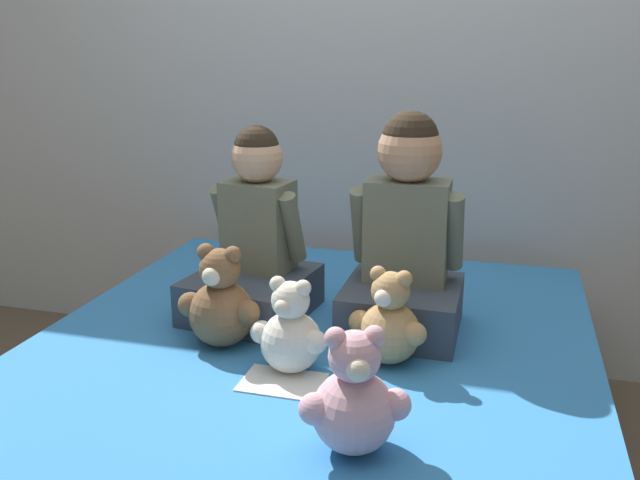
{
  "coord_description": "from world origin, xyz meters",
  "views": [
    {
      "loc": [
        0.51,
        -1.65,
        1.34
      ],
      "look_at": [
        0.0,
        0.17,
        0.78
      ],
      "focal_mm": 38.0,
      "sensor_mm": 36.0,
      "label": 1
    }
  ],
  "objects_px": {
    "sign_card": "(281,382)",
    "teddy_bear_between_children": "(291,333)",
    "child_on_left": "(255,247)",
    "teddy_bear_held_by_right_child": "(389,323)",
    "teddy_bear_at_foot_of_bed": "(354,400)",
    "child_on_right": "(405,241)",
    "bed": "(304,431)",
    "teddy_bear_held_by_left_child": "(221,304)"
  },
  "relations": [
    {
      "from": "sign_card",
      "to": "teddy_bear_between_children",
      "type": "bearing_deg",
      "value": 87.59
    },
    {
      "from": "sign_card",
      "to": "child_on_left",
      "type": "bearing_deg",
      "value": 118.15
    },
    {
      "from": "teddy_bear_held_by_right_child",
      "to": "child_on_left",
      "type": "bearing_deg",
      "value": 168.08
    },
    {
      "from": "teddy_bear_at_foot_of_bed",
      "to": "sign_card",
      "type": "xyz_separation_m",
      "value": [
        -0.24,
        0.24,
        -0.12
      ]
    },
    {
      "from": "child_on_left",
      "to": "teddy_bear_between_children",
      "type": "height_order",
      "value": "child_on_left"
    },
    {
      "from": "child_on_right",
      "to": "teddy_bear_held_by_right_child",
      "type": "relative_size",
      "value": 2.44
    },
    {
      "from": "bed",
      "to": "child_on_right",
      "type": "height_order",
      "value": "child_on_right"
    },
    {
      "from": "teddy_bear_held_by_left_child",
      "to": "child_on_left",
      "type": "bearing_deg",
      "value": 92.68
    },
    {
      "from": "child_on_right",
      "to": "teddy_bear_between_children",
      "type": "xyz_separation_m",
      "value": [
        -0.24,
        -0.36,
        -0.16
      ]
    },
    {
      "from": "bed",
      "to": "teddy_bear_at_foot_of_bed",
      "type": "bearing_deg",
      "value": -60.34
    },
    {
      "from": "child_on_left",
      "to": "teddy_bear_held_by_right_child",
      "type": "height_order",
      "value": "child_on_left"
    },
    {
      "from": "child_on_left",
      "to": "child_on_right",
      "type": "distance_m",
      "value": 0.48
    },
    {
      "from": "teddy_bear_held_by_right_child",
      "to": "teddy_bear_held_by_left_child",
      "type": "bearing_deg",
      "value": -162.47
    },
    {
      "from": "teddy_bear_between_children",
      "to": "sign_card",
      "type": "relative_size",
      "value": 1.23
    },
    {
      "from": "teddy_bear_at_foot_of_bed",
      "to": "sign_card",
      "type": "bearing_deg",
      "value": 114.21
    },
    {
      "from": "teddy_bear_at_foot_of_bed",
      "to": "sign_card",
      "type": "height_order",
      "value": "teddy_bear_at_foot_of_bed"
    },
    {
      "from": "teddy_bear_held_by_right_child",
      "to": "bed",
      "type": "bearing_deg",
      "value": -163.01
    },
    {
      "from": "teddy_bear_held_by_right_child",
      "to": "teddy_bear_at_foot_of_bed",
      "type": "height_order",
      "value": "teddy_bear_at_foot_of_bed"
    },
    {
      "from": "child_on_right",
      "to": "teddy_bear_held_by_left_child",
      "type": "bearing_deg",
      "value": -151.34
    },
    {
      "from": "child_on_left",
      "to": "teddy_bear_at_foot_of_bed",
      "type": "xyz_separation_m",
      "value": [
        0.48,
        -0.67,
        -0.1
      ]
    },
    {
      "from": "child_on_left",
      "to": "teddy_bear_between_children",
      "type": "relative_size",
      "value": 2.3
    },
    {
      "from": "teddy_bear_between_children",
      "to": "sign_card",
      "type": "xyz_separation_m",
      "value": [
        -0.0,
        -0.07,
        -0.11
      ]
    },
    {
      "from": "bed",
      "to": "teddy_bear_held_by_left_child",
      "type": "distance_m",
      "value": 0.45
    },
    {
      "from": "child_on_right",
      "to": "teddy_bear_at_foot_of_bed",
      "type": "height_order",
      "value": "child_on_right"
    },
    {
      "from": "teddy_bear_held_by_left_child",
      "to": "sign_card",
      "type": "relative_size",
      "value": 1.42
    },
    {
      "from": "child_on_left",
      "to": "child_on_right",
      "type": "relative_size",
      "value": 0.91
    },
    {
      "from": "teddy_bear_held_by_right_child",
      "to": "teddy_bear_between_children",
      "type": "bearing_deg",
      "value": -138.22
    },
    {
      "from": "bed",
      "to": "teddy_bear_at_foot_of_bed",
      "type": "xyz_separation_m",
      "value": [
        0.24,
        -0.42,
        0.37
      ]
    },
    {
      "from": "teddy_bear_between_children",
      "to": "bed",
      "type": "bearing_deg",
      "value": 97.99
    },
    {
      "from": "bed",
      "to": "teddy_bear_held_by_right_child",
      "type": "distance_m",
      "value": 0.44
    },
    {
      "from": "sign_card",
      "to": "teddy_bear_held_by_left_child",
      "type": "bearing_deg",
      "value": 143.97
    },
    {
      "from": "teddy_bear_between_children",
      "to": "teddy_bear_at_foot_of_bed",
      "type": "relative_size",
      "value": 0.91
    },
    {
      "from": "child_on_left",
      "to": "sign_card",
      "type": "relative_size",
      "value": 2.83
    },
    {
      "from": "child_on_left",
      "to": "child_on_right",
      "type": "bearing_deg",
      "value": 8.1
    },
    {
      "from": "teddy_bear_held_by_left_child",
      "to": "teddy_bear_held_by_right_child",
      "type": "relative_size",
      "value": 1.12
    },
    {
      "from": "teddy_bear_held_by_right_child",
      "to": "teddy_bear_at_foot_of_bed",
      "type": "xyz_separation_m",
      "value": [
        0.0,
        -0.43,
        0.01
      ]
    },
    {
      "from": "teddy_bear_between_children",
      "to": "teddy_bear_held_by_right_child",
      "type": "bearing_deg",
      "value": 34.95
    },
    {
      "from": "teddy_bear_held_by_left_child",
      "to": "bed",
      "type": "bearing_deg",
      "value": 6.56
    },
    {
      "from": "bed",
      "to": "teddy_bear_held_by_right_child",
      "type": "bearing_deg",
      "value": 1.91
    },
    {
      "from": "teddy_bear_held_by_right_child",
      "to": "child_on_right",
      "type": "bearing_deg",
      "value": 104.98
    },
    {
      "from": "bed",
      "to": "teddy_bear_held_by_right_child",
      "type": "height_order",
      "value": "teddy_bear_held_by_right_child"
    },
    {
      "from": "teddy_bear_held_by_right_child",
      "to": "teddy_bear_at_foot_of_bed",
      "type": "distance_m",
      "value": 0.43
    }
  ]
}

